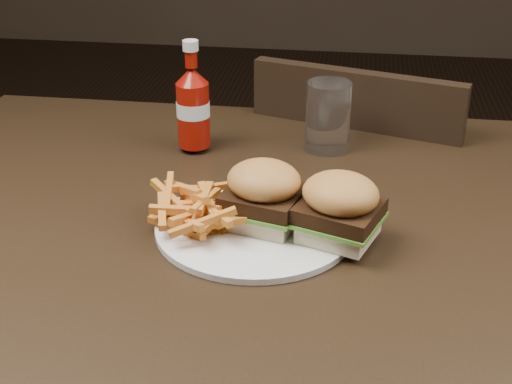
# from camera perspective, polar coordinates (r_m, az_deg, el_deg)

# --- Properties ---
(dining_table) EXTENTS (1.20, 0.80, 0.04)m
(dining_table) POSITION_cam_1_polar(r_m,az_deg,el_deg) (0.98, 2.40, -2.70)
(dining_table) COLOR black
(dining_table) RESTS_ON ground
(chair_far) EXTENTS (0.49, 0.49, 0.04)m
(chair_far) POSITION_cam_1_polar(r_m,az_deg,el_deg) (1.56, 9.14, -3.63)
(chair_far) COLOR black
(chair_far) RESTS_ON ground
(plate) EXTENTS (0.26, 0.26, 0.01)m
(plate) POSITION_cam_1_polar(r_m,az_deg,el_deg) (0.92, -0.09, -2.77)
(plate) COLOR white
(plate) RESTS_ON dining_table
(sandwich_half_a) EXTENTS (0.10, 0.10, 0.02)m
(sandwich_half_a) POSITION_cam_1_polar(r_m,az_deg,el_deg) (0.92, 0.62, -1.87)
(sandwich_half_a) COLOR beige
(sandwich_half_a) RESTS_ON plate
(sandwich_half_b) EXTENTS (0.11, 0.10, 0.02)m
(sandwich_half_b) POSITION_cam_1_polar(r_m,az_deg,el_deg) (0.89, 6.61, -2.98)
(sandwich_half_b) COLOR beige
(sandwich_half_b) RESTS_ON plate
(fries_pile) EXTENTS (0.16, 0.16, 0.05)m
(fries_pile) POSITION_cam_1_polar(r_m,az_deg,el_deg) (0.91, -4.06, -1.31)
(fries_pile) COLOR orange
(fries_pile) RESTS_ON plate
(ketchup_bottle) EXTENTS (0.07, 0.07, 0.10)m
(ketchup_bottle) POSITION_cam_1_polar(r_m,az_deg,el_deg) (1.14, -5.03, 6.17)
(ketchup_bottle) COLOR maroon
(ketchup_bottle) RESTS_ON dining_table
(tumbler) EXTENTS (0.09, 0.09, 0.11)m
(tumbler) POSITION_cam_1_polar(r_m,az_deg,el_deg) (1.15, 5.79, 6.02)
(tumbler) COLOR white
(tumbler) RESTS_ON dining_table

